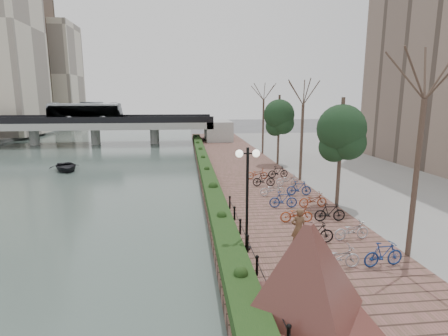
{
  "coord_description": "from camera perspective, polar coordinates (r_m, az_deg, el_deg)",
  "views": [
    {
      "loc": [
        -1.09,
        -10.67,
        6.88
      ],
      "look_at": [
        1.59,
        13.91,
        2.0
      ],
      "focal_mm": 28.0,
      "sensor_mm": 36.0,
      "label": 1
    }
  ],
  "objects": [
    {
      "name": "street_trees",
      "position": [
        25.26,
        14.95,
        3.52
      ],
      "size": [
        3.2,
        37.12,
        6.8
      ],
      "color": "#3B2B23",
      "rests_on": "promenade"
    },
    {
      "name": "promenade",
      "position": [
        29.38,
        3.92,
        -1.9
      ],
      "size": [
        8.0,
        75.0,
        0.5
      ],
      "primitive_type": "cube",
      "color": "brown",
      "rests_on": "ground"
    },
    {
      "name": "pedestrian",
      "position": [
        15.57,
        12.06,
        -9.64
      ],
      "size": [
        0.68,
        0.45,
        1.83
      ],
      "primitive_type": "imported",
      "rotation": [
        0.0,
        0.0,
        3.12
      ],
      "color": "brown",
      "rests_on": "promenade"
    },
    {
      "name": "chain_fence",
      "position": [
        14.25,
        4.58,
        -13.9
      ],
      "size": [
        0.1,
        14.1,
        0.7
      ],
      "color": "black",
      "rests_on": "promenade"
    },
    {
      "name": "inland_pavement",
      "position": [
        35.81,
        30.02,
        -1.02
      ],
      "size": [
        24.0,
        75.0,
        0.5
      ],
      "primitive_type": "cube",
      "color": "gray",
      "rests_on": "ground"
    },
    {
      "name": "river_water",
      "position": [
        38.9,
        -27.06,
        -0.25
      ],
      "size": [
        30.0,
        130.0,
        0.02
      ],
      "primitive_type": "cube",
      "color": "#42524D",
      "rests_on": "ground"
    },
    {
      "name": "boat",
      "position": [
        37.38,
        -24.43,
        0.21
      ],
      "size": [
        4.18,
        4.73,
        0.81
      ],
      "primitive_type": "imported",
      "rotation": [
        0.0,
        0.0,
        0.43
      ],
      "color": "black",
      "rests_on": "river_water"
    },
    {
      "name": "bicycle_parking",
      "position": [
        21.5,
        11.91,
        -5.03
      ],
      "size": [
        2.4,
        17.32,
        1.0
      ],
      "color": "#B0AFB4",
      "rests_on": "promenade"
    },
    {
      "name": "hedge",
      "position": [
        31.31,
        -3.01,
        -0.05
      ],
      "size": [
        1.1,
        56.0,
        0.6
      ],
      "primitive_type": "cube",
      "color": "#163413",
      "rests_on": "promenade"
    },
    {
      "name": "bridge",
      "position": [
        57.55,
        -20.62,
        6.96
      ],
      "size": [
        36.0,
        10.77,
        6.5
      ],
      "color": "#9D9D98",
      "rests_on": "ground"
    },
    {
      "name": "motorcycle",
      "position": [
        14.89,
        13.32,
        -12.54
      ],
      "size": [
        0.86,
        1.57,
        0.94
      ],
      "primitive_type": null,
      "rotation": [
        0.0,
        0.0,
        -0.28
      ],
      "color": "black",
      "rests_on": "promenade"
    },
    {
      "name": "ground",
      "position": [
        12.74,
        -0.34,
        -21.5
      ],
      "size": [
        220.0,
        220.0,
        0.0
      ],
      "primitive_type": "plane",
      "color": "#59595B",
      "rests_on": "ground"
    },
    {
      "name": "granite_monument",
      "position": [
        10.86,
        13.31,
        -15.99
      ],
      "size": [
        4.43,
        4.43,
        2.91
      ],
      "color": "#46221E",
      "rests_on": "promenade"
    },
    {
      "name": "lamppost",
      "position": [
        14.53,
        3.85,
        -1.34
      ],
      "size": [
        1.02,
        0.32,
        4.44
      ],
      "color": "black",
      "rests_on": "promenade"
    }
  ]
}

